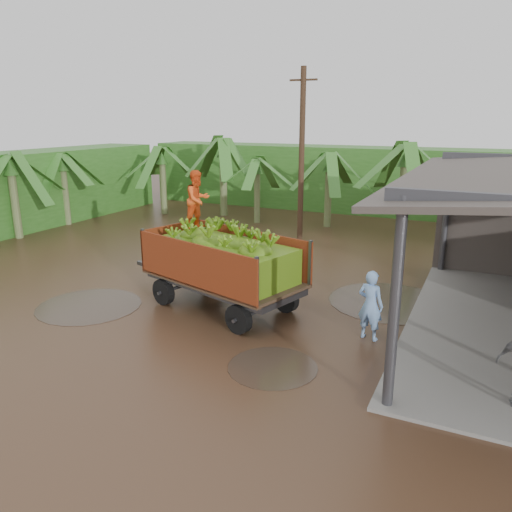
{
  "coord_description": "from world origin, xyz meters",
  "views": [
    {
      "loc": [
        6.61,
        -12.18,
        5.26
      ],
      "look_at": [
        0.88,
        -0.11,
        1.5
      ],
      "focal_mm": 35.0,
      "sensor_mm": 36.0,
      "label": 1
    }
  ],
  "objects": [
    {
      "name": "ground",
      "position": [
        0.0,
        0.0,
        0.0
      ],
      "size": [
        100.0,
        100.0,
        0.0
      ],
      "primitive_type": "plane",
      "color": "black",
      "rests_on": "ground"
    },
    {
      "name": "hedge_north",
      "position": [
        -2.0,
        16.0,
        1.8
      ],
      "size": [
        22.0,
        3.0,
        3.6
      ],
      "primitive_type": "cube",
      "color": "#2D661E",
      "rests_on": "ground"
    },
    {
      "name": "hedge_west",
      "position": [
        -14.0,
        4.0,
        1.8
      ],
      "size": [
        3.0,
        18.0,
        3.6
      ],
      "primitive_type": "cube",
      "color": "#2D661E",
      "rests_on": "ground"
    },
    {
      "name": "banana_trailer",
      "position": [
        0.07,
        -0.59,
        1.39
      ],
      "size": [
        6.37,
        3.39,
        3.78
      ],
      "rotation": [
        0.0,
        0.0,
        -0.29
      ],
      "color": "#9F3716",
      "rests_on": "ground"
    },
    {
      "name": "man_blue",
      "position": [
        4.29,
        -0.86,
        0.87
      ],
      "size": [
        0.71,
        0.54,
        1.74
      ],
      "primitive_type": "imported",
      "rotation": [
        0.0,
        0.0,
        2.93
      ],
      "color": "#7FACE9",
      "rests_on": "ground"
    },
    {
      "name": "utility_pole",
      "position": [
        -0.91,
        8.21,
        3.67
      ],
      "size": [
        1.2,
        0.24,
        7.23
      ],
      "color": "#47301E",
      "rests_on": "ground"
    },
    {
      "name": "banana_plants",
      "position": [
        -5.11,
        7.3,
        1.85
      ],
      "size": [
        24.75,
        20.54,
        4.27
      ],
      "color": "#2D661E",
      "rests_on": "ground"
    }
  ]
}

